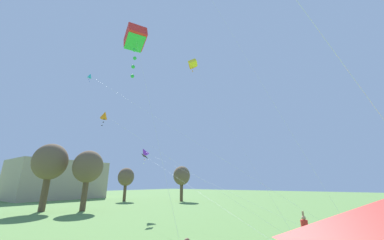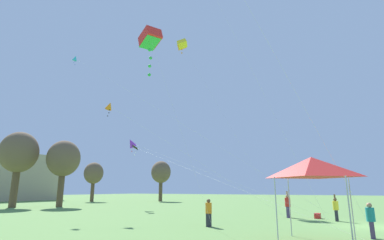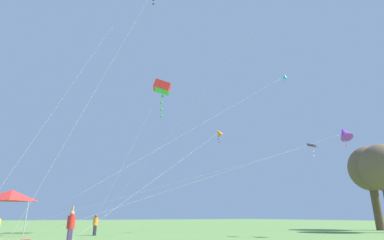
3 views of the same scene
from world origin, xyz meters
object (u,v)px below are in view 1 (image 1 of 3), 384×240
Objects in this scene: person_red_shirt at (305,229)px; kite_orange_diamond_3 at (105,115)px; kite_red_box_0 at (135,38)px; kite_purple_diamond_1 at (145,152)px; kite_cyan_diamond_6 at (91,76)px; kite_yellow_box_4 at (193,64)px; kite_black_delta_5 at (146,157)px.

person_red_shirt is 0.14× the size of kite_orange_diamond_3.
kite_red_box_0 is 1.01× the size of kite_orange_diamond_3.
kite_purple_diamond_1 is 0.91× the size of kite_cyan_diamond_6.
kite_purple_diamond_1 is at bearing -15.48° from kite_cyan_diamond_6.
kite_black_delta_5 is at bearing 175.44° from kite_yellow_box_4.
kite_orange_diamond_3 is at bearing 73.43° from kite_red_box_0.
kite_cyan_diamond_6 reaches higher than person_red_shirt.
person_red_shirt is 21.11m from kite_purple_diamond_1.
kite_yellow_box_4 is 19.39m from kite_black_delta_5.
person_red_shirt is at bearing -123.29° from kite_yellow_box_4.
kite_yellow_box_4 reaches higher than kite_cyan_diamond_6.
kite_cyan_diamond_6 is at bearing 145.05° from person_red_shirt.
person_red_shirt is 0.09× the size of kite_purple_diamond_1.
kite_yellow_box_4 reaches higher than kite_orange_diamond_3.
kite_red_box_0 is 15.07m from kite_black_delta_5.
kite_orange_diamond_3 is at bearing -157.40° from kite_black_delta_5.
kite_black_delta_5 is at bearing 128.12° from person_red_shirt.
kite_orange_diamond_3 reaches higher than kite_purple_diamond_1.
kite_cyan_diamond_6 is (-14.98, 5.15, -7.31)m from kite_yellow_box_4.
kite_yellow_box_4 reaches higher than kite_black_delta_5.
kite_yellow_box_4 reaches higher than kite_red_box_0.
kite_black_delta_5 is (8.08, 3.36, -2.64)m from kite_orange_diamond_3.
kite_cyan_diamond_6 reaches higher than kite_purple_diamond_1.
person_red_shirt is at bearing -79.38° from kite_cyan_diamond_6.
kite_red_box_0 is at bearing -105.64° from kite_cyan_diamond_6.
kite_cyan_diamond_6 is (3.77, 13.47, 2.77)m from kite_red_box_0.
person_red_shirt is 17.33m from kite_red_box_0.
person_red_shirt is 18.41m from kite_black_delta_5.
kite_yellow_box_4 is (18.75, 8.32, 10.08)m from kite_red_box_0.
person_red_shirt is 0.08× the size of kite_cyan_diamond_6.
kite_purple_diamond_1 is at bearing 123.74° from person_red_shirt.
kite_black_delta_5 is (-8.98, 0.72, -17.17)m from kite_yellow_box_4.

